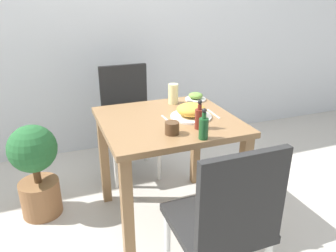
{
  "coord_description": "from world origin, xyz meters",
  "views": [
    {
      "loc": [
        -0.68,
        -1.78,
        1.47
      ],
      "look_at": [
        0.0,
        0.0,
        0.68
      ],
      "focal_mm": 35.0,
      "sensor_mm": 36.0,
      "label": 1
    }
  ],
  "objects_px": {
    "food_plate": "(191,111)",
    "condiment_bottle": "(204,127)",
    "drink_cup": "(172,128)",
    "potted_plant_left": "(36,167)",
    "juice_glass": "(173,94)",
    "side_plate": "(196,97)",
    "chair_far": "(128,114)",
    "sauce_bottle": "(199,118)",
    "chair_near": "(225,220)"
  },
  "relations": [
    {
      "from": "chair_near",
      "to": "drink_cup",
      "type": "distance_m",
      "value": 0.59
    },
    {
      "from": "juice_glass",
      "to": "sauce_bottle",
      "type": "bearing_deg",
      "value": -93.52
    },
    {
      "from": "chair_near",
      "to": "juice_glass",
      "type": "distance_m",
      "value": 1.08
    },
    {
      "from": "potted_plant_left",
      "to": "side_plate",
      "type": "bearing_deg",
      "value": -3.21
    },
    {
      "from": "drink_cup",
      "to": "potted_plant_left",
      "type": "bearing_deg",
      "value": 143.14
    },
    {
      "from": "side_plate",
      "to": "potted_plant_left",
      "type": "bearing_deg",
      "value": 176.79
    },
    {
      "from": "side_plate",
      "to": "sauce_bottle",
      "type": "bearing_deg",
      "value": -113.14
    },
    {
      "from": "chair_far",
      "to": "condiment_bottle",
      "type": "distance_m",
      "value": 1.13
    },
    {
      "from": "chair_far",
      "to": "sauce_bottle",
      "type": "bearing_deg",
      "value": -78.69
    },
    {
      "from": "side_plate",
      "to": "drink_cup",
      "type": "xyz_separation_m",
      "value": [
        -0.38,
        -0.51,
        0.01
      ]
    },
    {
      "from": "side_plate",
      "to": "potted_plant_left",
      "type": "xyz_separation_m",
      "value": [
        -1.15,
        0.06,
        -0.39
      ]
    },
    {
      "from": "potted_plant_left",
      "to": "food_plate",
      "type": "bearing_deg",
      "value": -21.09
    },
    {
      "from": "sauce_bottle",
      "to": "potted_plant_left",
      "type": "xyz_separation_m",
      "value": [
        -0.94,
        0.55,
        -0.43
      ]
    },
    {
      "from": "chair_near",
      "to": "food_plate",
      "type": "height_order",
      "value": "chair_near"
    },
    {
      "from": "drink_cup",
      "to": "condiment_bottle",
      "type": "relative_size",
      "value": 0.46
    },
    {
      "from": "juice_glass",
      "to": "drink_cup",
      "type": "bearing_deg",
      "value": -112.36
    },
    {
      "from": "juice_glass",
      "to": "potted_plant_left",
      "type": "height_order",
      "value": "juice_glass"
    },
    {
      "from": "juice_glass",
      "to": "chair_far",
      "type": "bearing_deg",
      "value": 115.06
    },
    {
      "from": "juice_glass",
      "to": "condiment_bottle",
      "type": "relative_size",
      "value": 0.81
    },
    {
      "from": "food_plate",
      "to": "potted_plant_left",
      "type": "bearing_deg",
      "value": 158.91
    },
    {
      "from": "food_plate",
      "to": "side_plate",
      "type": "distance_m",
      "value": 0.36
    },
    {
      "from": "chair_far",
      "to": "sauce_bottle",
      "type": "distance_m",
      "value": 1.01
    },
    {
      "from": "chair_near",
      "to": "sauce_bottle",
      "type": "relative_size",
      "value": 5.23
    },
    {
      "from": "condiment_bottle",
      "to": "chair_far",
      "type": "bearing_deg",
      "value": 97.77
    },
    {
      "from": "chair_near",
      "to": "food_plate",
      "type": "bearing_deg",
      "value": -102.17
    },
    {
      "from": "juice_glass",
      "to": "condiment_bottle",
      "type": "height_order",
      "value": "condiment_bottle"
    },
    {
      "from": "juice_glass",
      "to": "food_plate",
      "type": "bearing_deg",
      "value": -89.57
    },
    {
      "from": "chair_far",
      "to": "side_plate",
      "type": "xyz_separation_m",
      "value": [
        0.4,
        -0.46,
        0.24
      ]
    },
    {
      "from": "food_plate",
      "to": "chair_far",
      "type": "bearing_deg",
      "value": 106.08
    },
    {
      "from": "food_plate",
      "to": "drink_cup",
      "type": "relative_size",
      "value": 3.23
    },
    {
      "from": "side_plate",
      "to": "juice_glass",
      "type": "height_order",
      "value": "juice_glass"
    },
    {
      "from": "juice_glass",
      "to": "potted_plant_left",
      "type": "xyz_separation_m",
      "value": [
        -0.97,
        0.07,
        -0.43
      ]
    },
    {
      "from": "sauce_bottle",
      "to": "condiment_bottle",
      "type": "height_order",
      "value": "same"
    },
    {
      "from": "food_plate",
      "to": "drink_cup",
      "type": "height_order",
      "value": "food_plate"
    },
    {
      "from": "juice_glass",
      "to": "chair_near",
      "type": "bearing_deg",
      "value": -98.56
    },
    {
      "from": "chair_near",
      "to": "potted_plant_left",
      "type": "relative_size",
      "value": 1.36
    },
    {
      "from": "food_plate",
      "to": "drink_cup",
      "type": "distance_m",
      "value": 0.29
    },
    {
      "from": "side_plate",
      "to": "food_plate",
      "type": "bearing_deg",
      "value": -119.84
    },
    {
      "from": "side_plate",
      "to": "chair_far",
      "type": "bearing_deg",
      "value": 131.04
    },
    {
      "from": "juice_glass",
      "to": "potted_plant_left",
      "type": "distance_m",
      "value": 1.06
    },
    {
      "from": "food_plate",
      "to": "condiment_bottle",
      "type": "xyz_separation_m",
      "value": [
        -0.07,
        -0.32,
        0.03
      ]
    },
    {
      "from": "sauce_bottle",
      "to": "drink_cup",
      "type": "bearing_deg",
      "value": -174.22
    },
    {
      "from": "chair_far",
      "to": "condiment_bottle",
      "type": "bearing_deg",
      "value": -82.23
    },
    {
      "from": "drink_cup",
      "to": "sauce_bottle",
      "type": "relative_size",
      "value": 0.46
    },
    {
      "from": "juice_glass",
      "to": "condiment_bottle",
      "type": "bearing_deg",
      "value": -96.55
    },
    {
      "from": "drink_cup",
      "to": "potted_plant_left",
      "type": "distance_m",
      "value": 1.03
    },
    {
      "from": "food_plate",
      "to": "condiment_bottle",
      "type": "height_order",
      "value": "condiment_bottle"
    },
    {
      "from": "food_plate",
      "to": "potted_plant_left",
      "type": "xyz_separation_m",
      "value": [
        -0.97,
        0.37,
        -0.4
      ]
    },
    {
      "from": "food_plate",
      "to": "sauce_bottle",
      "type": "height_order",
      "value": "sauce_bottle"
    },
    {
      "from": "sauce_bottle",
      "to": "food_plate",
      "type": "bearing_deg",
      "value": 80.01
    }
  ]
}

